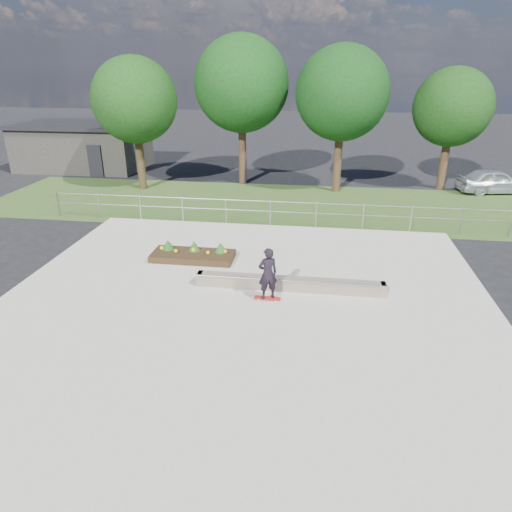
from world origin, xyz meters
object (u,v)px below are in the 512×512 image
Objects in this scene: grind_ledge at (289,284)px; parked_car at (494,181)px; skateboarder at (268,274)px; planter_bed at (193,254)px.

grind_ledge is 17.03m from parked_car.
grind_ledge is 1.52× the size of parked_car.
grind_ledge is 1.20m from skateboarder.
skateboarder is at bearing -42.06° from planter_bed.
skateboarder reaches higher than grind_ledge.
skateboarder is 18.02m from parked_car.
grind_ledge is at bearing 52.78° from skateboarder.
parked_car is at bearing 39.25° from planter_bed.
parked_car reaches higher than planter_bed.
planter_bed is 18.18m from parked_car.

